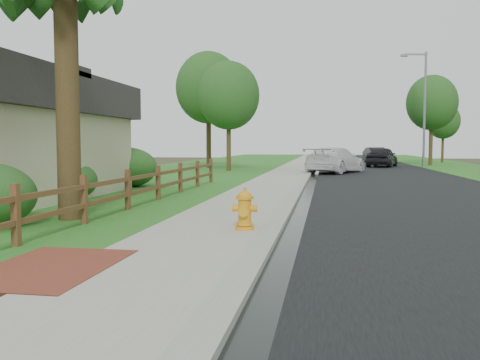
% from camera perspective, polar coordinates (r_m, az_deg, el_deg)
% --- Properties ---
extents(ground, '(120.00, 120.00, 0.00)m').
position_cam_1_polar(ground, '(7.51, -1.70, -9.38)').
color(ground, '#39311F').
extents(road, '(8.00, 90.00, 0.02)m').
position_cam_1_polar(road, '(42.32, 13.93, 1.54)').
color(road, black).
rests_on(road, ground).
extents(curb, '(0.40, 90.00, 0.12)m').
position_cam_1_polar(curb, '(42.21, 8.23, 1.68)').
color(curb, gray).
rests_on(curb, ground).
extents(wet_gutter, '(0.50, 90.00, 0.00)m').
position_cam_1_polar(wet_gutter, '(42.21, 8.71, 1.62)').
color(wet_gutter, black).
rests_on(wet_gutter, road).
extents(sidewalk, '(2.20, 90.00, 0.10)m').
position_cam_1_polar(sidewalk, '(42.26, 6.47, 1.68)').
color(sidewalk, gray).
rests_on(sidewalk, ground).
extents(grass_strip, '(1.60, 90.00, 0.06)m').
position_cam_1_polar(grass_strip, '(42.41, 3.90, 1.68)').
color(grass_strip, '#1B5F20').
rests_on(grass_strip, ground).
extents(lawn_near, '(9.00, 90.00, 0.04)m').
position_cam_1_polar(lawn_near, '(43.24, -2.97, 1.72)').
color(lawn_near, '#1B5F20').
rests_on(lawn_near, ground).
extents(verge_far, '(6.00, 90.00, 0.04)m').
position_cam_1_polar(verge_far, '(43.38, 23.05, 1.41)').
color(verge_far, '#1B5F20').
rests_on(verge_far, ground).
extents(brick_patch, '(1.60, 2.40, 0.11)m').
position_cam_1_polar(brick_patch, '(7.36, -20.64, -9.49)').
color(brick_patch, maroon).
rests_on(brick_patch, ground).
extents(ranch_fence, '(0.12, 16.92, 1.10)m').
position_cam_1_polar(ranch_fence, '(14.51, -10.71, -0.50)').
color(ranch_fence, '#4B2619').
rests_on(ranch_fence, ground).
extents(fire_hydrant, '(0.53, 0.42, 0.81)m').
position_cam_1_polar(fire_hydrant, '(9.81, 0.53, -3.41)').
color(fire_hydrant, orange).
rests_on(fire_hydrant, sidewalk).
extents(white_suv, '(4.14, 5.74, 1.54)m').
position_cam_1_polar(white_suv, '(31.39, 10.67, 2.20)').
color(white_suv, silver).
rests_on(white_suv, road).
extents(dark_car_mid, '(3.05, 4.92, 1.56)m').
position_cam_1_polar(dark_car_mid, '(40.91, 15.66, 2.54)').
color(dark_car_mid, black).
rests_on(dark_car_mid, road).
extents(dark_car_far, '(2.38, 4.64, 1.46)m').
position_cam_1_polar(dark_car_far, '(49.89, 15.05, 2.73)').
color(dark_car_far, black).
rests_on(dark_car_far, road).
extents(streetlight, '(1.99, 0.55, 8.65)m').
position_cam_1_polar(streetlight, '(40.89, 19.83, 8.20)').
color(streetlight, slate).
rests_on(streetlight, ground).
extents(boulder, '(1.12, 0.87, 0.71)m').
position_cam_1_polar(boulder, '(15.62, -18.86, -1.30)').
color(boulder, brown).
rests_on(boulder, ground).
extents(shrub_c, '(1.68, 1.68, 1.18)m').
position_cam_1_polar(shrub_c, '(16.88, -18.44, -0.10)').
color(shrub_c, '#1A4418').
rests_on(shrub_c, ground).
extents(shrub_d, '(2.97, 2.97, 1.62)m').
position_cam_1_polar(shrub_d, '(21.08, -12.50, 1.39)').
color(shrub_d, '#1A4418').
rests_on(shrub_d, ground).
extents(tree_near_left, '(4.01, 4.01, 7.10)m').
position_cam_1_polar(tree_near_left, '(33.09, -1.28, 9.45)').
color(tree_near_left, '#322414').
rests_on(tree_near_left, ground).
extents(tree_mid_left, '(4.72, 4.72, 8.43)m').
position_cam_1_polar(tree_mid_left, '(37.27, -3.56, 10.28)').
color(tree_mid_left, '#322414').
rests_on(tree_mid_left, ground).
extents(tree_mid_right, '(4.07, 4.07, 7.38)m').
position_cam_1_polar(tree_mid_right, '(44.50, 20.74, 8.11)').
color(tree_mid_right, '#322414').
rests_on(tree_mid_right, ground).
extents(tree_far_right, '(3.06, 3.06, 5.65)m').
position_cam_1_polar(tree_far_right, '(51.90, 21.86, 6.16)').
color(tree_far_right, '#322414').
rests_on(tree_far_right, ground).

